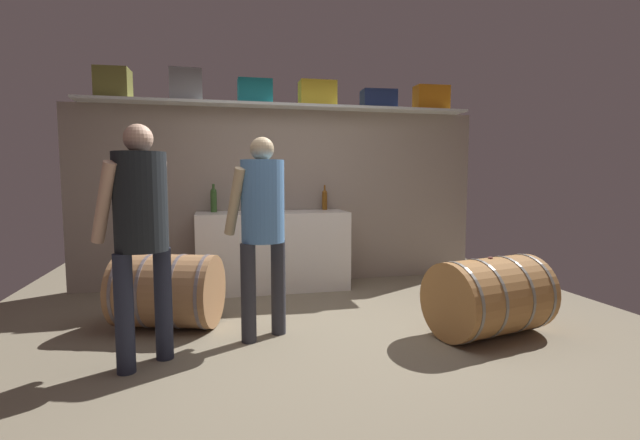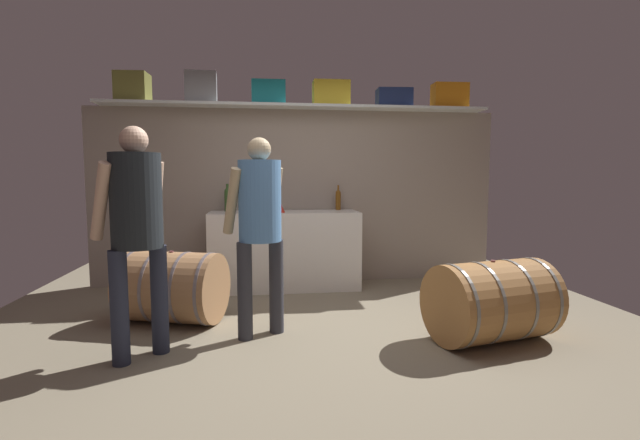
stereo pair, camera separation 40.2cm
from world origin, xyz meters
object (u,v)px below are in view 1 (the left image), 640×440
wine_barrel_far (489,297)px  work_cabinet (273,251)px  visitor_tasting (262,216)px  red_funnel (269,207)px  winemaker_pouring (141,220)px  toolcase_grey (186,86)px  toolcase_navy (379,99)px  toolcase_yellow (317,94)px  wine_glass (235,204)px  toolcase_orange (431,98)px  wine_bottle_amber (325,199)px  toolcase_teal (255,92)px  wine_bottle_green (214,199)px  wine_barrel_near (167,291)px  toolcase_olive (113,84)px

wine_barrel_far → work_cabinet: bearing=115.2°
visitor_tasting → red_funnel: bearing=52.8°
winemaker_pouring → visitor_tasting: (0.88, 0.37, -0.02)m
toolcase_grey → work_cabinet: size_ratio=0.20×
toolcase_navy → red_funnel: bearing=-163.4°
red_funnel → toolcase_yellow: bearing=26.5°
wine_glass → red_funnel: bearing=-1.2°
toolcase_orange → wine_bottle_amber: (-1.41, 0.01, -1.28)m
toolcase_teal → red_funnel: 1.38m
wine_bottle_green → visitor_tasting: size_ratio=0.20×
work_cabinet → wine_bottle_amber: 0.92m
toolcase_teal → work_cabinet: 1.88m
toolcase_navy → wine_glass: toolcase_navy is taller
work_cabinet → wine_barrel_near: 1.58m
toolcase_navy → wine_barrel_near: (-2.46, -1.34, -1.96)m
toolcase_teal → red_funnel: toolcase_teal is taller
toolcase_teal → wine_bottle_green: size_ratio=1.21×
toolcase_yellow → wine_bottle_amber: 1.28m
red_funnel → visitor_tasting: visitor_tasting is taller
toolcase_yellow → wine_barrel_near: (-1.67, -1.34, -2.00)m
work_cabinet → visitor_tasting: bearing=-100.2°
toolcase_navy → visitor_tasting: bearing=-128.6°
toolcase_grey → visitor_tasting: size_ratio=0.21×
wine_glass → red_funnel: wine_glass is taller
toolcase_orange → wine_bottle_amber: toolcase_orange is taller
toolcase_navy → wine_barrel_far: size_ratio=0.40×
toolcase_teal → wine_glass: bearing=-130.5°
toolcase_navy → work_cabinet: bearing=-167.7°
toolcase_navy → toolcase_orange: toolcase_orange is taller
wine_bottle_amber → winemaker_pouring: size_ratio=0.18×
toolcase_grey → red_funnel: (0.89, -0.32, -1.37)m
work_cabinet → winemaker_pouring: bearing=-120.6°
wine_bottle_amber → wine_barrel_far: size_ratio=0.29×
toolcase_grey → wine_barrel_far: bearing=-43.9°
toolcase_grey → visitor_tasting: 2.34m
toolcase_yellow → visitor_tasting: (-0.87, -1.81, -1.31)m
wine_bottle_green → visitor_tasting: (0.38, -1.76, -0.05)m
wine_bottle_green → wine_glass: (0.23, -0.26, -0.04)m
winemaker_pouring → wine_bottle_green: bearing=36.6°
wine_barrel_far → toolcase_orange: bearing=63.3°
toolcase_navy → toolcase_grey: bearing=-176.1°
toolcase_navy → red_funnel: (-1.42, -0.32, -1.31)m
toolcase_navy → wine_barrel_far: toolcase_navy is taller
toolcase_teal → wine_glass: size_ratio=2.60×
toolcase_olive → toolcase_grey: bearing=3.1°
wine_glass → wine_barrel_far: bearing=-43.1°
toolcase_navy → visitor_tasting: 2.77m
toolcase_teal → wine_barrel_far: (1.73, -2.18, -1.99)m
visitor_tasting → wine_bottle_green: bearing=73.9°
toolcase_teal → toolcase_orange: size_ratio=0.92×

